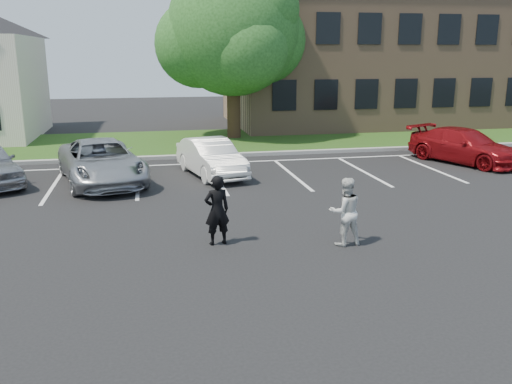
{
  "coord_description": "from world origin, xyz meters",
  "views": [
    {
      "loc": [
        -2.45,
        -10.92,
        4.4
      ],
      "look_at": [
        0.0,
        1.0,
        1.25
      ],
      "focal_mm": 38.0,
      "sensor_mm": 36.0,
      "label": 1
    }
  ],
  "objects_px": {
    "car_silver_minivan": "(102,162)",
    "car_white_sedan": "(211,158)",
    "office_building": "(405,56)",
    "man_white_shirt": "(345,212)",
    "car_red_compact": "(465,146)",
    "tree": "(234,33)",
    "man_black_suit": "(217,210)"
  },
  "relations": [
    {
      "from": "car_silver_minivan",
      "to": "car_white_sedan",
      "type": "distance_m",
      "value": 3.85
    },
    {
      "from": "office_building",
      "to": "man_white_shirt",
      "type": "xyz_separation_m",
      "value": [
        -11.99,
        -21.52,
        -3.35
      ]
    },
    {
      "from": "office_building",
      "to": "car_red_compact",
      "type": "bearing_deg",
      "value": -105.67
    },
    {
      "from": "car_white_sedan",
      "to": "tree",
      "type": "bearing_deg",
      "value": 61.36
    },
    {
      "from": "tree",
      "to": "car_red_compact",
      "type": "xyz_separation_m",
      "value": [
        8.09,
        -8.31,
        -4.66
      ]
    },
    {
      "from": "man_white_shirt",
      "to": "car_red_compact",
      "type": "height_order",
      "value": "man_white_shirt"
    },
    {
      "from": "car_silver_minivan",
      "to": "man_white_shirt",
      "type": "bearing_deg",
      "value": -65.06
    },
    {
      "from": "car_white_sedan",
      "to": "office_building",
      "type": "bearing_deg",
      "value": 30.32
    },
    {
      "from": "office_building",
      "to": "man_white_shirt",
      "type": "relative_size",
      "value": 13.87
    },
    {
      "from": "man_black_suit",
      "to": "car_white_sedan",
      "type": "bearing_deg",
      "value": -106.83
    },
    {
      "from": "man_white_shirt",
      "to": "car_white_sedan",
      "type": "xyz_separation_m",
      "value": [
        -2.16,
        7.96,
        -0.14
      ]
    },
    {
      "from": "man_white_shirt",
      "to": "tree",
      "type": "bearing_deg",
      "value": -93.68
    },
    {
      "from": "man_black_suit",
      "to": "car_white_sedan",
      "type": "xyz_separation_m",
      "value": [
        0.76,
        7.33,
        -0.16
      ]
    },
    {
      "from": "man_white_shirt",
      "to": "car_silver_minivan",
      "type": "xyz_separation_m",
      "value": [
        -5.99,
        7.61,
        -0.07
      ]
    },
    {
      "from": "tree",
      "to": "man_white_shirt",
      "type": "relative_size",
      "value": 5.45
    },
    {
      "from": "man_white_shirt",
      "to": "office_building",
      "type": "bearing_deg",
      "value": -122.2
    },
    {
      "from": "tree",
      "to": "man_white_shirt",
      "type": "bearing_deg",
      "value": -90.61
    },
    {
      "from": "man_white_shirt",
      "to": "man_black_suit",
      "type": "bearing_deg",
      "value": -15.24
    },
    {
      "from": "office_building",
      "to": "car_white_sedan",
      "type": "xyz_separation_m",
      "value": [
        -14.15,
        -13.56,
        -3.49
      ]
    },
    {
      "from": "tree",
      "to": "car_silver_minivan",
      "type": "distance_m",
      "value": 11.81
    },
    {
      "from": "office_building",
      "to": "man_white_shirt",
      "type": "height_order",
      "value": "office_building"
    },
    {
      "from": "car_white_sedan",
      "to": "car_red_compact",
      "type": "bearing_deg",
      "value": -11.78
    },
    {
      "from": "tree",
      "to": "car_silver_minivan",
      "type": "relative_size",
      "value": 1.66
    },
    {
      "from": "office_building",
      "to": "tree",
      "type": "xyz_separation_m",
      "value": [
        -11.81,
        -4.95,
        1.19
      ]
    },
    {
      "from": "tree",
      "to": "car_silver_minivan",
      "type": "height_order",
      "value": "tree"
    },
    {
      "from": "car_silver_minivan",
      "to": "car_red_compact",
      "type": "bearing_deg",
      "value": -10.67
    },
    {
      "from": "car_white_sedan",
      "to": "car_red_compact",
      "type": "xyz_separation_m",
      "value": [
        10.43,
        0.3,
        0.02
      ]
    },
    {
      "from": "office_building",
      "to": "car_red_compact",
      "type": "height_order",
      "value": "office_building"
    },
    {
      "from": "tree",
      "to": "car_white_sedan",
      "type": "height_order",
      "value": "tree"
    },
    {
      "from": "car_silver_minivan",
      "to": "car_red_compact",
      "type": "xyz_separation_m",
      "value": [
        14.26,
        0.65,
        -0.05
      ]
    },
    {
      "from": "man_black_suit",
      "to": "car_silver_minivan",
      "type": "relative_size",
      "value": 0.31
    },
    {
      "from": "car_silver_minivan",
      "to": "office_building",
      "type": "bearing_deg",
      "value": 24.43
    }
  ]
}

